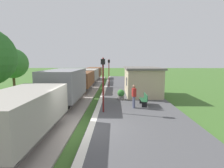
{
  "coord_description": "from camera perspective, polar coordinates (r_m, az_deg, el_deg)",
  "views": [
    {
      "loc": [
        1.64,
        -8.64,
        3.7
      ],
      "look_at": [
        1.38,
        7.06,
        1.58
      ],
      "focal_mm": 27.79,
      "sensor_mm": 36.0,
      "label": 1
    }
  ],
  "objects": [
    {
      "name": "ground_plane",
      "position": [
        9.54,
        -9.36,
        -15.23
      ],
      "size": [
        160.0,
        160.0,
        0.0
      ],
      "primitive_type": "plane",
      "color": "#3D6628"
    },
    {
      "name": "platform_slab",
      "position": [
        9.47,
        10.7,
        -14.61
      ],
      "size": [
        6.0,
        60.0,
        0.25
      ],
      "primitive_type": "cube",
      "color": "#4C4C4F",
      "rests_on": "ground"
    },
    {
      "name": "platform_edge_stripe",
      "position": [
        9.38,
        -6.92,
        -13.91
      ],
      "size": [
        0.36,
        60.0,
        0.01
      ],
      "primitive_type": "cube",
      "color": "silver",
      "rests_on": "platform_slab"
    },
    {
      "name": "track_ballast",
      "position": [
        10.21,
        -23.16,
        -13.84
      ],
      "size": [
        3.8,
        60.0,
        0.12
      ],
      "primitive_type": "cube",
      "color": "#9E9389",
      "rests_on": "ground"
    },
    {
      "name": "rail_near",
      "position": [
        9.9,
        -19.28,
        -13.52
      ],
      "size": [
        0.07,
        60.0,
        0.14
      ],
      "primitive_type": "cube",
      "color": "slate",
      "rests_on": "track_ballast"
    },
    {
      "name": "rail_far",
      "position": [
        10.47,
        -26.88,
        -12.75
      ],
      "size": [
        0.07,
        60.0,
        0.14
      ],
      "primitive_type": "cube",
      "color": "slate",
      "rests_on": "track_ballast"
    },
    {
      "name": "freight_train",
      "position": [
        20.53,
        -10.39,
        1.31
      ],
      "size": [
        2.5,
        32.6,
        2.72
      ],
      "color": "gray",
      "rests_on": "rail_near"
    },
    {
      "name": "station_hut",
      "position": [
        18.12,
        9.71,
        1.09
      ],
      "size": [
        3.5,
        5.8,
        2.78
      ],
      "color": "tan",
      "rests_on": "platform_slab"
    },
    {
      "name": "bench_near_hut",
      "position": [
        13.69,
        10.51,
        -5.0
      ],
      "size": [
        0.42,
        1.5,
        0.91
      ],
      "color": "#1E4C2D",
      "rests_on": "platform_slab"
    },
    {
      "name": "person_waiting",
      "position": [
        12.75,
        7.23,
        -3.75
      ],
      "size": [
        0.31,
        0.42,
        1.71
      ],
      "rotation": [
        0.0,
        0.0,
        3.34
      ],
      "color": "#474C66",
      "rests_on": "platform_slab"
    },
    {
      "name": "potted_planter",
      "position": [
        15.45,
        2.96,
        -3.43
      ],
      "size": [
        0.64,
        0.64,
        0.92
      ],
      "color": "slate",
      "rests_on": "platform_slab"
    },
    {
      "name": "lamp_post_near",
      "position": [
        11.45,
        -2.95,
        3.19
      ],
      "size": [
        0.28,
        0.28,
        3.7
      ],
      "color": "#591414",
      "rests_on": "platform_slab"
    },
    {
      "name": "lamp_post_far",
      "position": [
        22.53,
        -1.02,
        5.4
      ],
      "size": [
        0.28,
        0.28,
        3.7
      ],
      "color": "#591414",
      "rests_on": "platform_slab"
    },
    {
      "name": "tree_trackside_far",
      "position": [
        22.5,
        -29.89,
        5.9
      ],
      "size": [
        3.35,
        3.35,
        5.08
      ],
      "color": "#4C3823",
      "rests_on": "ground"
    }
  ]
}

